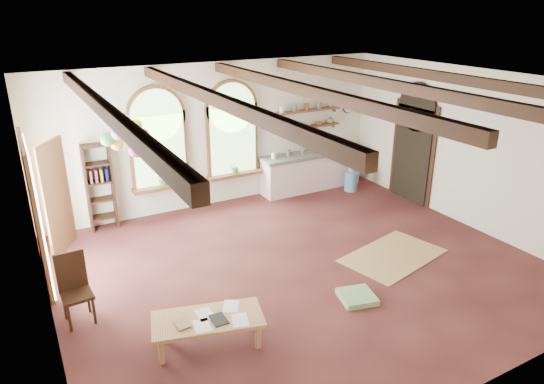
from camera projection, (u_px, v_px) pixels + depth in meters
floor at (300, 266)px, 8.57m from camera, size 8.00×8.00×0.00m
ceiling_beams at (304, 90)px, 7.45m from camera, size 6.20×6.80×0.18m
window_left at (159, 142)px, 10.15m from camera, size 1.30×0.28×2.20m
window_right at (232, 133)px, 10.91m from camera, size 1.30×0.28×2.20m
left_doorway at (36, 214)px, 7.84m from camera, size 0.10×1.90×2.50m
right_doorway at (412, 154)px, 11.17m from camera, size 0.10×1.30×2.40m
kitchen_counter at (311, 170)px, 12.04m from camera, size 2.68×0.62×0.94m
wall_shelf_lower at (308, 127)px, 11.80m from camera, size 1.70×0.24×0.04m
wall_shelf_upper at (309, 110)px, 11.66m from camera, size 1.70×0.24×0.04m
wall_clock at (348, 107)px, 12.30m from camera, size 0.32×0.04×0.32m
bookshelf at (100, 187)px, 9.74m from camera, size 0.53×0.32×1.80m
coffee_table at (208, 321)px, 6.48m from camera, size 1.60×1.04×0.42m
side_chair at (78, 303)px, 7.00m from camera, size 0.44×0.44×1.05m
floor_mat at (393, 256)px, 8.92m from camera, size 2.09×1.55×0.02m
floor_cushion at (357, 297)px, 7.59m from camera, size 0.64×0.64×0.09m
water_jug_a at (351, 180)px, 11.99m from camera, size 0.32×0.32×0.62m
water_jug_b at (343, 172)px, 12.57m from camera, size 0.32×0.32×0.62m
balloon_cluster at (128, 136)px, 7.89m from camera, size 0.81×0.86×1.15m
table_book at (176, 326)px, 6.28m from camera, size 0.20×0.27×0.02m
tablet at (219, 319)px, 6.42m from camera, size 0.20×0.29×0.01m
potted_plant_left at (163, 179)px, 10.34m from camera, size 0.27×0.23×0.30m
potted_plant_right at (235, 167)px, 11.11m from camera, size 0.27×0.23×0.30m
shelf_cup_a at (282, 127)px, 11.44m from camera, size 0.12×0.10×0.10m
shelf_cup_b at (294, 126)px, 11.60m from camera, size 0.10×0.10×0.09m
shelf_bowl_a at (306, 125)px, 11.76m from camera, size 0.22×0.22×0.05m
shelf_bowl_b at (318, 123)px, 11.92m from camera, size 0.20×0.20×0.06m
shelf_vase at (330, 119)px, 12.05m from camera, size 0.18×0.18×0.19m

